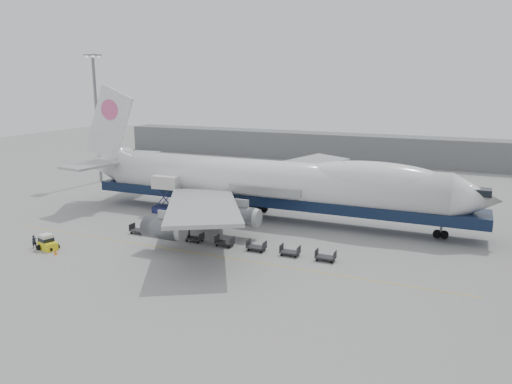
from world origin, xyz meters
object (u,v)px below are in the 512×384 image
at_px(airliner, 271,182).
at_px(baggage_tug, 47,243).
at_px(catering_truck, 167,192).
at_px(ground_worker, 34,242).

relative_size(airliner, baggage_tug, 23.18).
xyz_separation_m(catering_truck, ground_worker, (-5.96, -20.96, -2.61)).
bearing_deg(ground_worker, airliner, -15.02).
height_order(baggage_tug, ground_worker, baggage_tug).
bearing_deg(baggage_tug, catering_truck, 96.06).
xyz_separation_m(baggage_tug, ground_worker, (-1.89, -0.23, -0.03)).
relative_size(catering_truck, baggage_tug, 2.08).
relative_size(airliner, ground_worker, 40.93).
bearing_deg(baggage_tug, ground_worker, -155.82).
relative_size(catering_truck, ground_worker, 3.67).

